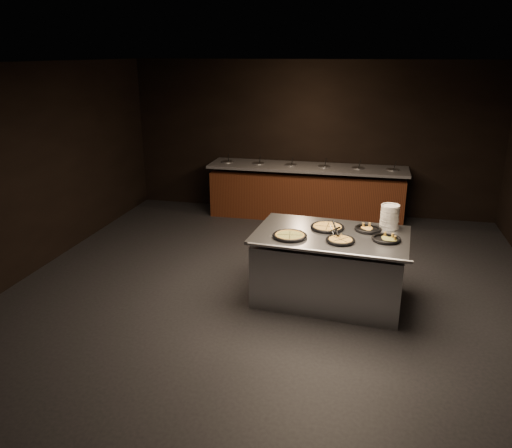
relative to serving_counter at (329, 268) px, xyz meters
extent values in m
cube|color=black|center=(-0.73, -0.27, -0.43)|extent=(7.00, 8.00, 0.01)
cube|color=black|center=(-0.73, -0.27, 2.48)|extent=(7.00, 8.00, 0.01)
cube|color=black|center=(-0.73, 3.74, 1.02)|extent=(7.00, 0.01, 2.90)
cube|color=black|center=(-0.73, -4.27, 1.02)|extent=(7.00, 0.01, 2.90)
cube|color=black|center=(-4.23, -0.27, 1.02)|extent=(0.01, 8.00, 2.90)
cube|color=#532713|center=(-0.73, 3.31, 0.00)|extent=(3.60, 0.75, 0.85)
cube|color=#5B5B5F|center=(-0.73, 3.31, 0.55)|extent=(3.70, 0.83, 0.05)
cube|color=#3C1C0D|center=(-0.73, 3.31, -0.39)|extent=(3.60, 0.69, 0.08)
cylinder|color=#AFB1B6|center=(-2.28, 3.31, 0.55)|extent=(0.22, 0.22, 0.08)
cylinder|color=#50712D|center=(-2.28, 3.31, 0.58)|extent=(0.19, 0.19, 0.02)
cylinder|color=black|center=(-2.25, 3.29, 0.66)|extent=(0.04, 0.10, 0.19)
cylinder|color=#AFB1B6|center=(-1.66, 3.31, 0.55)|extent=(0.22, 0.22, 0.08)
cylinder|color=#50712D|center=(-1.66, 3.31, 0.58)|extent=(0.19, 0.19, 0.02)
cylinder|color=black|center=(-1.63, 3.29, 0.66)|extent=(0.04, 0.10, 0.19)
cylinder|color=#AFB1B6|center=(-1.04, 3.31, 0.55)|extent=(0.22, 0.22, 0.08)
cylinder|color=#50712D|center=(-1.04, 3.31, 0.58)|extent=(0.19, 0.19, 0.02)
cylinder|color=black|center=(-1.01, 3.29, 0.66)|extent=(0.04, 0.10, 0.19)
cylinder|color=#AFB1B6|center=(-0.42, 3.31, 0.55)|extent=(0.22, 0.22, 0.08)
cylinder|color=#50712D|center=(-0.42, 3.31, 0.58)|extent=(0.19, 0.19, 0.02)
cylinder|color=black|center=(-0.39, 3.29, 0.66)|extent=(0.04, 0.10, 0.19)
cylinder|color=#AFB1B6|center=(0.20, 3.31, 0.55)|extent=(0.22, 0.22, 0.08)
cylinder|color=#50712D|center=(0.20, 3.31, 0.58)|extent=(0.19, 0.19, 0.02)
cylinder|color=black|center=(0.23, 3.29, 0.66)|extent=(0.04, 0.10, 0.19)
cylinder|color=#AFB1B6|center=(0.82, 3.31, 0.55)|extent=(0.22, 0.22, 0.08)
cylinder|color=#50712D|center=(0.82, 3.31, 0.58)|extent=(0.19, 0.19, 0.02)
cylinder|color=black|center=(0.85, 3.29, 0.66)|extent=(0.04, 0.10, 0.19)
cube|color=#AFB1B6|center=(0.00, 0.00, -0.03)|extent=(1.87, 1.23, 0.81)
cube|color=#AFB1B6|center=(0.00, 0.00, 0.45)|extent=(1.96, 1.32, 0.04)
cylinder|color=#AFB1B6|center=(0.00, -0.59, 0.45)|extent=(1.87, 0.19, 0.04)
cylinder|color=silver|center=(0.70, 0.35, 0.62)|extent=(0.23, 0.23, 0.31)
cylinder|color=black|center=(-0.48, -0.24, 0.47)|extent=(0.40, 0.40, 0.01)
torus|color=black|center=(-0.48, -0.24, 0.49)|extent=(0.42, 0.42, 0.04)
torus|color=#A06B29|center=(-0.48, -0.24, 0.49)|extent=(0.36, 0.36, 0.03)
cylinder|color=#D0BA53|center=(-0.48, -0.24, 0.49)|extent=(0.32, 0.32, 0.02)
cube|color=black|center=(-0.48, -0.24, 0.50)|extent=(0.05, 0.31, 0.00)
cube|color=black|center=(-0.48, -0.24, 0.50)|extent=(0.31, 0.05, 0.00)
cylinder|color=black|center=(-0.06, 0.17, 0.47)|extent=(0.40, 0.40, 0.01)
torus|color=black|center=(-0.06, 0.17, 0.49)|extent=(0.43, 0.43, 0.04)
torus|color=#A06B29|center=(-0.06, 0.17, 0.49)|extent=(0.37, 0.37, 0.03)
cylinder|color=gold|center=(-0.06, 0.17, 0.49)|extent=(0.32, 0.32, 0.02)
cube|color=black|center=(-0.06, 0.17, 0.50)|extent=(0.02, 0.32, 0.00)
cube|color=black|center=(-0.06, 0.17, 0.50)|extent=(0.32, 0.02, 0.00)
cylinder|color=black|center=(0.44, 0.22, 0.47)|extent=(0.32, 0.32, 0.01)
torus|color=black|center=(0.44, 0.22, 0.49)|extent=(0.34, 0.34, 0.04)
cylinder|color=black|center=(0.13, -0.26, 0.47)|extent=(0.32, 0.32, 0.01)
torus|color=black|center=(0.13, -0.26, 0.49)|extent=(0.35, 0.35, 0.04)
torus|color=#A06B29|center=(0.13, -0.26, 0.49)|extent=(0.28, 0.28, 0.03)
cylinder|color=gold|center=(0.13, -0.26, 0.49)|extent=(0.24, 0.24, 0.02)
cube|color=black|center=(0.13, -0.26, 0.50)|extent=(0.17, 0.18, 0.00)
cube|color=black|center=(0.13, -0.26, 0.50)|extent=(0.18, 0.17, 0.00)
cylinder|color=black|center=(0.66, -0.09, 0.47)|extent=(0.32, 0.32, 0.01)
torus|color=black|center=(0.66, -0.09, 0.49)|extent=(0.34, 0.34, 0.04)
cube|color=#AFB1B6|center=(-0.04, 0.05, 0.49)|extent=(0.14, 0.15, 0.00)
cylinder|color=black|center=(0.05, -0.09, 0.57)|extent=(0.11, 0.19, 0.15)
cylinder|color=#AFB1B6|center=(0.01, -0.02, 0.52)|extent=(0.06, 0.10, 0.09)
cube|color=#AFB1B6|center=(0.17, -0.22, 0.49)|extent=(0.14, 0.13, 0.00)
cylinder|color=black|center=(0.05, -0.12, 0.56)|extent=(0.14, 0.15, 0.13)
cylinder|color=#AFB1B6|center=(0.11, -0.17, 0.52)|extent=(0.08, 0.08, 0.08)
camera|label=1|loc=(0.38, -5.84, 2.58)|focal=35.00mm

